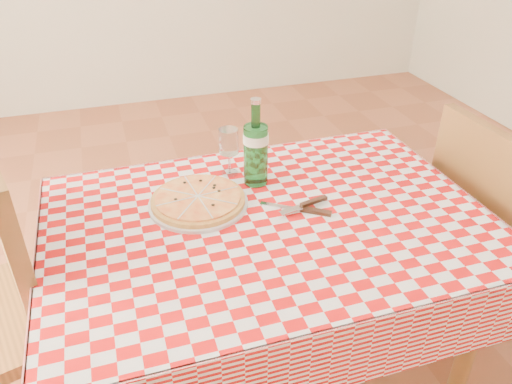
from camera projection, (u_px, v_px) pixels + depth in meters
The scene contains 7 objects.
dining_table at pixel (268, 245), 1.53m from camera, with size 1.20×0.80×0.75m.
tablecloth at pixel (269, 219), 1.48m from camera, with size 1.30×0.90×0.01m, color #B00A0A.
chair_near at pixel (486, 220), 1.86m from camera, with size 0.43×0.43×0.93m.
pizza_plate at pixel (198, 199), 1.53m from camera, with size 0.31×0.31×0.04m, color #BD803F, non-canonical shape.
water_bottle at pixel (256, 142), 1.57m from camera, with size 0.08×0.08×0.29m, color #1A6A28, non-canonical shape.
wine_glass at pixel (229, 152), 1.66m from camera, with size 0.06×0.06×0.17m, color white, non-canonical shape.
cutlery at pixel (301, 207), 1.50m from camera, with size 0.24×0.20×0.03m, color silver, non-canonical shape.
Camera 1 is at (-0.40, -1.14, 1.61)m, focal length 35.00 mm.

